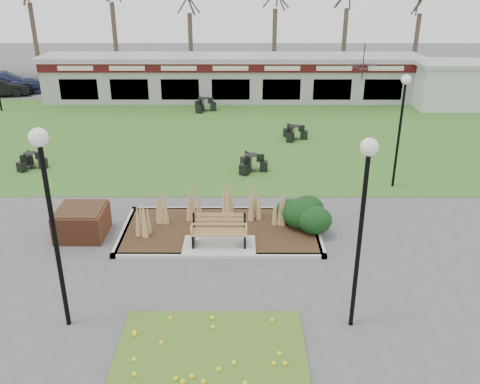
{
  "coord_description": "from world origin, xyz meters",
  "views": [
    {
      "loc": [
        0.67,
        -13.42,
        7.73
      ],
      "look_at": [
        0.63,
        2.0,
        1.08
      ],
      "focal_mm": 38.0,
      "sensor_mm": 36.0,
      "label": 1
    }
  ],
  "objects_px": {
    "park_bench": "(219,230)",
    "patio_umbrella": "(362,79)",
    "brick_planter": "(82,222)",
    "service_hut": "(449,84)",
    "bistro_set_b": "(204,107)",
    "lamp_post_mid_right": "(403,107)",
    "car_black": "(0,87)",
    "bistro_set_c": "(251,165)",
    "lamp_post_near_right": "(364,195)",
    "car_blue": "(3,82)",
    "food_pavilion": "(231,78)",
    "lamp_post_near_left": "(47,188)",
    "bistro_set_d": "(294,135)",
    "bistro_set_a": "(31,163)"
  },
  "relations": [
    {
      "from": "bistro_set_c",
      "to": "brick_planter",
      "type": "bearing_deg",
      "value": -133.71
    },
    {
      "from": "lamp_post_mid_right",
      "to": "patio_umbrella",
      "type": "xyz_separation_m",
      "value": [
        1.36,
        12.58,
        -1.38
      ]
    },
    {
      "from": "brick_planter",
      "to": "bistro_set_c",
      "type": "relative_size",
      "value": 1.09
    },
    {
      "from": "lamp_post_mid_right",
      "to": "car_black",
      "type": "distance_m",
      "value": 27.57
    },
    {
      "from": "lamp_post_mid_right",
      "to": "bistro_set_b",
      "type": "bearing_deg",
      "value": 124.71
    },
    {
      "from": "lamp_post_near_right",
      "to": "bistro_set_c",
      "type": "relative_size",
      "value": 3.39
    },
    {
      "from": "brick_planter",
      "to": "service_hut",
      "type": "bearing_deg",
      "value": 43.52
    },
    {
      "from": "park_bench",
      "to": "brick_planter",
      "type": "height_order",
      "value": "park_bench"
    },
    {
      "from": "bistro_set_b",
      "to": "patio_umbrella",
      "type": "relative_size",
      "value": 0.51
    },
    {
      "from": "park_bench",
      "to": "patio_umbrella",
      "type": "bearing_deg",
      "value": 65.32
    },
    {
      "from": "bistro_set_a",
      "to": "car_black",
      "type": "distance_m",
      "value": 15.77
    },
    {
      "from": "patio_umbrella",
      "to": "brick_planter",
      "type": "bearing_deg",
      "value": -126.66
    },
    {
      "from": "bistro_set_c",
      "to": "car_blue",
      "type": "height_order",
      "value": "car_blue"
    },
    {
      "from": "lamp_post_near_left",
      "to": "car_black",
      "type": "relative_size",
      "value": 1.27
    },
    {
      "from": "lamp_post_mid_right",
      "to": "car_black",
      "type": "xyz_separation_m",
      "value": [
        -22.37,
        15.92,
        -2.56
      ]
    },
    {
      "from": "bistro_set_c",
      "to": "car_blue",
      "type": "xyz_separation_m",
      "value": [
        -17.02,
        15.24,
        0.51
      ]
    },
    {
      "from": "lamp_post_near_left",
      "to": "car_black",
      "type": "bearing_deg",
      "value": 116.58
    },
    {
      "from": "lamp_post_near_right",
      "to": "car_blue",
      "type": "xyz_separation_m",
      "value": [
        -19.23,
        25.48,
        -2.62
      ]
    },
    {
      "from": "food_pavilion",
      "to": "bistro_set_b",
      "type": "bearing_deg",
      "value": -118.61
    },
    {
      "from": "park_bench",
      "to": "patio_umbrella",
      "type": "xyz_separation_m",
      "value": [
        8.0,
        17.41,
        1.23
      ]
    },
    {
      "from": "service_hut",
      "to": "park_bench",
      "type": "bearing_deg",
      "value": -127.25
    },
    {
      "from": "brick_planter",
      "to": "patio_umbrella",
      "type": "xyz_separation_m",
      "value": [
        12.4,
        16.66,
        1.34
      ]
    },
    {
      "from": "lamp_post_near_right",
      "to": "bistro_set_c",
      "type": "xyz_separation_m",
      "value": [
        -2.21,
        10.24,
        -3.13
      ]
    },
    {
      "from": "bistro_set_b",
      "to": "bistro_set_c",
      "type": "relative_size",
      "value": 1.07
    },
    {
      "from": "car_blue",
      "to": "bistro_set_a",
      "type": "bearing_deg",
      "value": -164.95
    },
    {
      "from": "brick_planter",
      "to": "bistro_set_a",
      "type": "bearing_deg",
      "value": 123.14
    },
    {
      "from": "park_bench",
      "to": "food_pavilion",
      "type": "distance_m",
      "value": 19.73
    },
    {
      "from": "service_hut",
      "to": "lamp_post_near_right",
      "type": "xyz_separation_m",
      "value": [
        -10.2,
        -21.5,
        1.94
      ]
    },
    {
      "from": "lamp_post_near_left",
      "to": "patio_umbrella",
      "type": "height_order",
      "value": "lamp_post_near_left"
    },
    {
      "from": "lamp_post_near_right",
      "to": "patio_umbrella",
      "type": "distance_m",
      "value": 21.73
    },
    {
      "from": "bistro_set_b",
      "to": "park_bench",
      "type": "bearing_deg",
      "value": -84.49
    },
    {
      "from": "lamp_post_near_right",
      "to": "car_blue",
      "type": "bearing_deg",
      "value": 127.04
    },
    {
      "from": "bistro_set_c",
      "to": "patio_umbrella",
      "type": "distance_m",
      "value": 13.02
    },
    {
      "from": "food_pavilion",
      "to": "bistro_set_c",
      "type": "xyz_separation_m",
      "value": [
        1.09,
        -13.23,
        -1.21
      ]
    },
    {
      "from": "park_bench",
      "to": "bistro_set_c",
      "type": "height_order",
      "value": "park_bench"
    },
    {
      "from": "lamp_post_near_left",
      "to": "park_bench",
      "type": "bearing_deg",
      "value": 47.24
    },
    {
      "from": "park_bench",
      "to": "lamp_post_mid_right",
      "type": "bearing_deg",
      "value": 36.05
    },
    {
      "from": "bistro_set_c",
      "to": "bistro_set_a",
      "type": "bearing_deg",
      "value": 178.03
    },
    {
      "from": "food_pavilion",
      "to": "lamp_post_near_right",
      "type": "bearing_deg",
      "value": -82.0
    },
    {
      "from": "brick_planter",
      "to": "bistro_set_d",
      "type": "bearing_deg",
      "value": 52.89
    },
    {
      "from": "lamp_post_near_left",
      "to": "bistro_set_b",
      "type": "bearing_deg",
      "value": 84.84
    },
    {
      "from": "bistro_set_a",
      "to": "bistro_set_d",
      "type": "distance_m",
      "value": 12.39
    },
    {
      "from": "service_hut",
      "to": "patio_umbrella",
      "type": "xyz_separation_m",
      "value": [
        -5.5,
        -0.34,
        0.37
      ]
    },
    {
      "from": "bistro_set_d",
      "to": "car_blue",
      "type": "relative_size",
      "value": 0.25
    },
    {
      "from": "park_bench",
      "to": "bistro_set_d",
      "type": "xyz_separation_m",
      "value": [
        3.32,
        10.96,
        -0.33
      ]
    },
    {
      "from": "brick_planter",
      "to": "car_black",
      "type": "relative_size",
      "value": 0.39
    },
    {
      "from": "bistro_set_b",
      "to": "car_black",
      "type": "relative_size",
      "value": 0.38
    },
    {
      "from": "brick_planter",
      "to": "service_hut",
      "type": "relative_size",
      "value": 0.34
    },
    {
      "from": "bistro_set_d",
      "to": "car_black",
      "type": "xyz_separation_m",
      "value": [
        -19.05,
        9.79,
        0.38
      ]
    },
    {
      "from": "lamp_post_mid_right",
      "to": "car_black",
      "type": "height_order",
      "value": "lamp_post_mid_right"
    }
  ]
}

